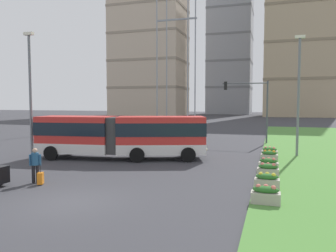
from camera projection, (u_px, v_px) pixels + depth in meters
ground_plane at (69, 202)px, 13.24m from camera, size 260.00×260.00×0.00m
articulated_bus at (121, 135)px, 23.42m from camera, size 11.93×5.16×3.00m
car_white_van at (143, 132)px, 36.73m from camera, size 4.58×2.44×1.58m
pedestrian_crossing at (35, 163)px, 16.38m from camera, size 0.54×0.36×1.74m
rolling_suitcase at (40, 178)px, 16.10m from camera, size 0.36×0.43×0.97m
flower_planter_0 at (266, 195)px, 12.84m from camera, size 1.10×0.56×0.74m
flower_planter_1 at (267, 181)px, 15.08m from camera, size 1.10×0.56×0.74m
flower_planter_2 at (268, 170)px, 17.46m from camera, size 1.10×0.56×0.74m
flower_planter_3 at (269, 164)px, 19.18m from camera, size 1.10×0.56×0.74m
flower_planter_4 at (269, 156)px, 22.17m from camera, size 1.10×0.56×0.74m
flower_planter_5 at (270, 152)px, 23.85m from camera, size 1.10×0.56×0.74m
traffic_light_far_right at (252, 100)px, 32.14m from camera, size 4.36×0.28×6.03m
streetlight_left at (30, 90)px, 23.12m from camera, size 0.70×0.28×8.80m
streetlight_median at (299, 91)px, 24.09m from camera, size 0.70×0.28×8.79m
apartment_tower_west at (149, 50)px, 104.13m from camera, size 22.06×15.77×40.75m
apartment_tower_westcentre at (230, 38)px, 114.98m from camera, size 14.73×14.64×52.40m
apartment_tower_centre at (299, 28)px, 93.65m from camera, size 18.52×16.08×49.74m
transmission_pylon at (177, 37)px, 64.31m from camera, size 9.00×6.24×30.48m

